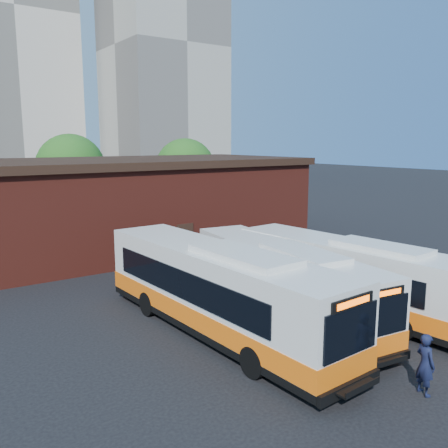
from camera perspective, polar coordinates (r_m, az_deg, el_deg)
ground at (r=18.72m, az=9.55°, el=-14.29°), size 220.00×220.00×0.00m
bus_midwest at (r=19.02m, az=-0.77°, el=-8.38°), size 3.41×13.56×3.66m
bus_mideast at (r=20.95m, az=7.00°, el=-7.18°), size 3.97×12.31×3.30m
bus_east at (r=22.28m, az=14.89°, el=-6.36°), size 3.65×12.41×3.34m
transit_worker at (r=16.17m, az=23.05°, el=-15.26°), size 0.63×0.80×1.93m
depot_building at (r=34.56m, az=-14.11°, el=2.35°), size 28.60×12.60×6.40m
tree_mid at (r=48.26m, az=-17.96°, el=6.41°), size 6.56×6.56×8.36m
tree_east at (r=49.93m, az=-4.68°, el=6.67°), size 6.24×6.24×7.96m
tower_center at (r=102.47m, az=-25.14°, el=21.84°), size 22.00×20.00×61.20m
tower_right at (r=92.00m, az=-7.49°, el=20.30°), size 18.00×18.00×49.20m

